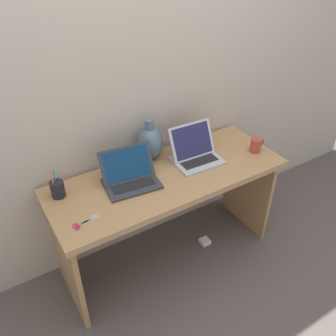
% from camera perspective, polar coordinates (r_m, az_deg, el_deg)
% --- Properties ---
extents(ground_plane, '(6.00, 6.00, 0.00)m').
position_cam_1_polar(ground_plane, '(2.71, 0.00, -13.47)').
color(ground_plane, '#564C47').
extents(back_wall, '(4.40, 0.04, 2.40)m').
position_cam_1_polar(back_wall, '(2.23, -4.42, 13.09)').
color(back_wall, '#BCAD99').
rests_on(back_wall, ground).
extents(desk, '(1.48, 0.56, 0.72)m').
position_cam_1_polar(desk, '(2.31, 0.00, -4.13)').
color(desk, '#AD7F51').
rests_on(desk, ground).
extents(laptop_left, '(0.34, 0.27, 0.20)m').
position_cam_1_polar(laptop_left, '(2.14, -6.06, -1.07)').
color(laptop_left, '#333338').
rests_on(laptop_left, desk).
extents(laptop_right, '(0.31, 0.25, 0.22)m').
position_cam_1_polar(laptop_right, '(2.33, 4.21, 2.64)').
color(laptop_right, '#B2B2B7').
rests_on(laptop_right, desk).
extents(green_vase, '(0.17, 0.17, 0.28)m').
position_cam_1_polar(green_vase, '(2.31, -2.86, 3.99)').
color(green_vase, slate).
rests_on(green_vase, desk).
extents(coffee_mug, '(0.11, 0.07, 0.09)m').
position_cam_1_polar(coffee_mug, '(2.48, 13.64, 3.53)').
color(coffee_mug, '#B23D33').
rests_on(coffee_mug, desk).
extents(pen_cup, '(0.08, 0.08, 0.18)m').
position_cam_1_polar(pen_cup, '(2.12, -16.96, -3.16)').
color(pen_cup, black).
rests_on(pen_cup, desk).
extents(scissors, '(0.15, 0.06, 0.01)m').
position_cam_1_polar(scissors, '(1.94, -13.45, -8.53)').
color(scissors, '#B7B7BC').
rests_on(scissors, desk).
extents(power_brick, '(0.07, 0.07, 0.03)m').
position_cam_1_polar(power_brick, '(2.79, 5.81, -11.38)').
color(power_brick, white).
rests_on(power_brick, ground).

